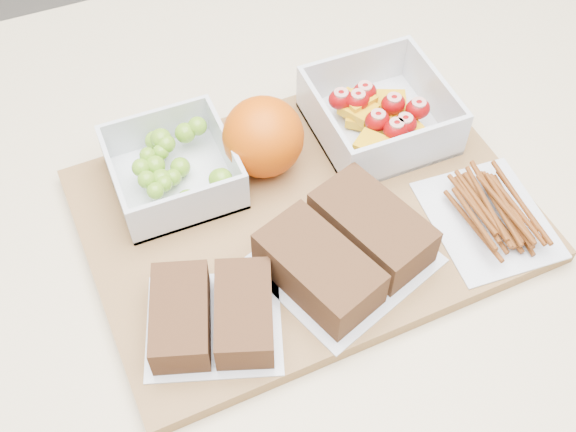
% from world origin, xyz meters
% --- Properties ---
extents(counter, '(1.20, 0.90, 0.90)m').
position_xyz_m(counter, '(0.00, 0.00, 0.45)').
color(counter, beige).
rests_on(counter, ground).
extents(cutting_board, '(0.43, 0.31, 0.02)m').
position_xyz_m(cutting_board, '(0.00, 0.02, 0.91)').
color(cutting_board, olive).
rests_on(cutting_board, counter).
extents(grape_container, '(0.12, 0.12, 0.05)m').
position_xyz_m(grape_container, '(-0.10, 0.10, 0.94)').
color(grape_container, silver).
rests_on(grape_container, cutting_board).
extents(fruit_container, '(0.13, 0.13, 0.06)m').
position_xyz_m(fruit_container, '(0.12, 0.09, 0.94)').
color(fruit_container, silver).
rests_on(fruit_container, cutting_board).
extents(orange, '(0.08, 0.08, 0.08)m').
position_xyz_m(orange, '(-0.01, 0.09, 0.96)').
color(orange, '#D95105').
rests_on(orange, cutting_board).
extents(sandwich_bag_left, '(0.14, 0.14, 0.04)m').
position_xyz_m(sandwich_bag_left, '(-0.12, -0.06, 0.93)').
color(sandwich_bag_left, silver).
rests_on(sandwich_bag_left, cutting_board).
extents(sandwich_bag_center, '(0.18, 0.17, 0.04)m').
position_xyz_m(sandwich_bag_center, '(0.01, -0.05, 0.94)').
color(sandwich_bag_center, silver).
rests_on(sandwich_bag_center, cutting_board).
extents(pretzel_bag, '(0.11, 0.14, 0.03)m').
position_xyz_m(pretzel_bag, '(0.16, -0.06, 0.93)').
color(pretzel_bag, silver).
rests_on(pretzel_bag, cutting_board).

